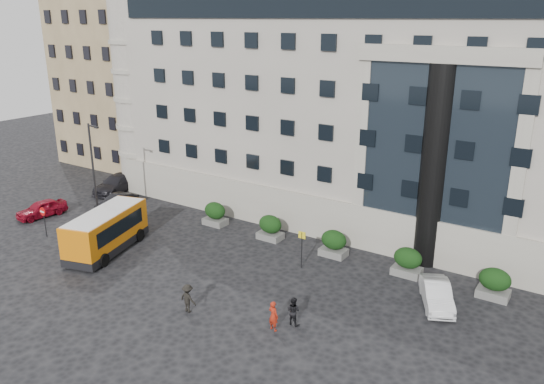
# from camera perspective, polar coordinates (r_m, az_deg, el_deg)

# --- Properties ---
(ground) EXTENTS (120.00, 120.00, 0.00)m
(ground) POSITION_cam_1_polar(r_m,az_deg,el_deg) (34.40, -9.17, -8.88)
(ground) COLOR black
(ground) RESTS_ON ground
(civic_building) EXTENTS (44.00, 24.00, 18.00)m
(civic_building) POSITION_cam_1_polar(r_m,az_deg,el_deg) (47.21, 14.54, 9.73)
(civic_building) COLOR gray
(civic_building) RESTS_ON ground
(entrance_column) EXTENTS (1.80, 1.80, 13.00)m
(entrance_column) POSITION_cam_1_polar(r_m,az_deg,el_deg) (34.99, 17.08, 2.45)
(entrance_column) COLOR black
(entrance_column) RESTS_ON ground
(apartment_near) EXTENTS (14.00, 14.00, 20.00)m
(apartment_near) POSITION_cam_1_polar(r_m,az_deg,el_deg) (62.06, -13.83, 12.65)
(apartment_near) COLOR olive
(apartment_near) RESTS_ON ground
(apartment_far) EXTENTS (13.00, 13.00, 22.00)m
(apartment_far) POSITION_cam_1_polar(r_m,az_deg,el_deg) (77.23, -5.45, 14.84)
(apartment_far) COLOR brown
(apartment_far) RESTS_ON ground
(hedge_a) EXTENTS (1.80, 1.26, 1.84)m
(hedge_a) POSITION_cam_1_polar(r_m,az_deg,el_deg) (41.81, -6.15, -2.31)
(hedge_a) COLOR #5B5A58
(hedge_a) RESTS_ON ground
(hedge_b) EXTENTS (1.80, 1.26, 1.84)m
(hedge_b) POSITION_cam_1_polar(r_m,az_deg,el_deg) (38.91, -0.19, -3.81)
(hedge_b) COLOR #5B5A58
(hedge_b) RESTS_ON ground
(hedge_c) EXTENTS (1.80, 1.26, 1.84)m
(hedge_c) POSITION_cam_1_polar(r_m,az_deg,el_deg) (36.52, 6.66, -5.47)
(hedge_c) COLOR #5B5A58
(hedge_c) RESTS_ON ground
(hedge_d) EXTENTS (1.80, 1.26, 1.84)m
(hedge_d) POSITION_cam_1_polar(r_m,az_deg,el_deg) (34.75, 14.37, -7.24)
(hedge_d) COLOR #5B5A58
(hedge_d) RESTS_ON ground
(hedge_e) EXTENTS (1.80, 1.26, 1.84)m
(hedge_e) POSITION_cam_1_polar(r_m,az_deg,el_deg) (33.70, 22.81, -9.01)
(hedge_e) COLOR #5B5A58
(hedge_e) RESTS_ON ground
(street_lamp) EXTENTS (1.16, 0.18, 8.00)m
(street_lamp) POSITION_cam_1_polar(r_m,az_deg,el_deg) (43.08, -18.62, 2.25)
(street_lamp) COLOR #262628
(street_lamp) RESTS_ON ground
(bus_stop_sign) EXTENTS (0.50, 0.08, 2.52)m
(bus_stop_sign) POSITION_cam_1_polar(r_m,az_deg,el_deg) (34.32, 3.23, -5.52)
(bus_stop_sign) COLOR #262628
(bus_stop_sign) RESTS_ON ground
(no_entry_sign) EXTENTS (0.64, 0.16, 2.32)m
(no_entry_sign) POSITION_cam_1_polar(r_m,az_deg,el_deg) (42.52, -23.37, -2.38)
(no_entry_sign) COLOR #262628
(no_entry_sign) RESTS_ON ground
(minibus) EXTENTS (4.20, 7.33, 2.90)m
(minibus) POSITION_cam_1_polar(r_m,az_deg,el_deg) (38.48, -17.40, -3.88)
(minibus) COLOR orange
(minibus) RESTS_ON ground
(red_truck) EXTENTS (3.32, 5.49, 2.76)m
(red_truck) POSITION_cam_1_polar(r_m,az_deg,el_deg) (55.09, -8.89, 3.19)
(red_truck) COLOR maroon
(red_truck) RESTS_ON ground
(parked_car_a) EXTENTS (2.15, 4.18, 1.36)m
(parked_car_a) POSITION_cam_1_polar(r_m,az_deg,el_deg) (47.25, -23.54, -1.65)
(parked_car_a) COLOR maroon
(parked_car_a) RESTS_ON ground
(parked_car_b) EXTENTS (1.45, 3.95, 1.29)m
(parked_car_b) POSITION_cam_1_polar(r_m,az_deg,el_deg) (46.84, -16.32, -1.05)
(parked_car_b) COLOR black
(parked_car_b) RESTS_ON ground
(parked_car_c) EXTENTS (3.05, 5.66, 1.56)m
(parked_car_c) POSITION_cam_1_polar(r_m,az_deg,el_deg) (51.62, -16.35, 0.89)
(parked_car_c) COLOR black
(parked_car_c) RESTS_ON ground
(parked_car_d) EXTENTS (2.86, 5.18, 1.37)m
(parked_car_d) POSITION_cam_1_polar(r_m,az_deg,el_deg) (55.61, -11.58, 2.40)
(parked_car_d) COLOR black
(parked_car_d) RESTS_ON ground
(white_taxi) EXTENTS (3.11, 4.35, 1.36)m
(white_taxi) POSITION_cam_1_polar(r_m,az_deg,el_deg) (31.87, 17.29, -10.47)
(white_taxi) COLOR silver
(white_taxi) RESTS_ON ground
(pedestrian_a) EXTENTS (0.67, 0.51, 1.67)m
(pedestrian_a) POSITION_cam_1_polar(r_m,az_deg,el_deg) (28.24, 0.15, -13.18)
(pedestrian_a) COLOR #9D200F
(pedestrian_a) RESTS_ON ground
(pedestrian_b) EXTENTS (0.79, 0.63, 1.58)m
(pedestrian_b) POSITION_cam_1_polar(r_m,az_deg,el_deg) (28.76, 2.31, -12.66)
(pedestrian_b) COLOR black
(pedestrian_b) RESTS_ON ground
(pedestrian_c) EXTENTS (1.10, 0.68, 1.65)m
(pedestrian_c) POSITION_cam_1_polar(r_m,az_deg,el_deg) (30.17, -9.03, -11.22)
(pedestrian_c) COLOR black
(pedestrian_c) RESTS_ON ground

